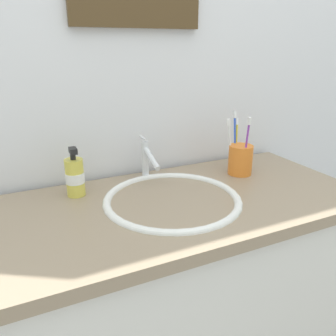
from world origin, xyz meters
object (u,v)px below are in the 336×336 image
object	(u,v)px
toothbrush_purple	(247,143)
soap_dispenser	(75,177)
toothbrush_yellow	(236,141)
toothbrush_cup	(240,160)
faucet	(147,158)
toothbrush_blue	(235,137)
toothbrush_white	(230,142)

from	to	relation	value
toothbrush_purple	soap_dispenser	xyz separation A→B (m)	(-0.56, 0.09, -0.06)
toothbrush_yellow	toothbrush_cup	bearing A→B (deg)	-100.88
toothbrush_purple	toothbrush_cup	bearing A→B (deg)	89.25
faucet	toothbrush_yellow	size ratio (longest dim) A/B	0.82
toothbrush_yellow	faucet	bearing A→B (deg)	169.62
faucet	toothbrush_yellow	xyz separation A→B (m)	(0.32, -0.06, 0.04)
faucet	toothbrush_blue	xyz separation A→B (m)	(0.31, -0.06, 0.05)
toothbrush_blue	toothbrush_white	xyz separation A→B (m)	(-0.03, -0.02, -0.01)
soap_dispenser	toothbrush_blue	bearing A→B (deg)	-2.17
toothbrush_blue	soap_dispenser	world-z (taller)	toothbrush_blue
toothbrush_white	toothbrush_purple	bearing A→B (deg)	-55.60
toothbrush_white	toothbrush_purple	xyz separation A→B (m)	(0.03, -0.05, 0.01)
toothbrush_cup	toothbrush_purple	size ratio (longest dim) A/B	0.51
toothbrush_white	faucet	bearing A→B (deg)	164.38
toothbrush_blue	soap_dispenser	bearing A→B (deg)	177.83
toothbrush_blue	toothbrush_purple	xyz separation A→B (m)	(0.00, -0.07, -0.00)
faucet	toothbrush_purple	distance (m)	0.34
faucet	soap_dispenser	world-z (taller)	soap_dispenser
soap_dispenser	toothbrush_yellow	bearing A→B (deg)	-2.00
toothbrush_blue	toothbrush_white	distance (m)	0.04
faucet	toothbrush_cup	world-z (taller)	faucet
toothbrush_blue	toothbrush_purple	world-z (taller)	toothbrush_blue
toothbrush_white	toothbrush_yellow	size ratio (longest dim) A/B	1.03
toothbrush_yellow	toothbrush_white	bearing A→B (deg)	-154.90
toothbrush_blue	toothbrush_white	bearing A→B (deg)	-151.31
faucet	toothbrush_yellow	world-z (taller)	toothbrush_yellow
toothbrush_yellow	toothbrush_blue	bearing A→B (deg)	-170.67
toothbrush_blue	toothbrush_yellow	bearing A→B (deg)	9.33
soap_dispenser	faucet	bearing A→B (deg)	8.85
soap_dispenser	toothbrush_purple	bearing A→B (deg)	-8.86
toothbrush_yellow	soap_dispenser	world-z (taller)	toothbrush_yellow
faucet	toothbrush_cup	size ratio (longest dim) A/B	1.46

